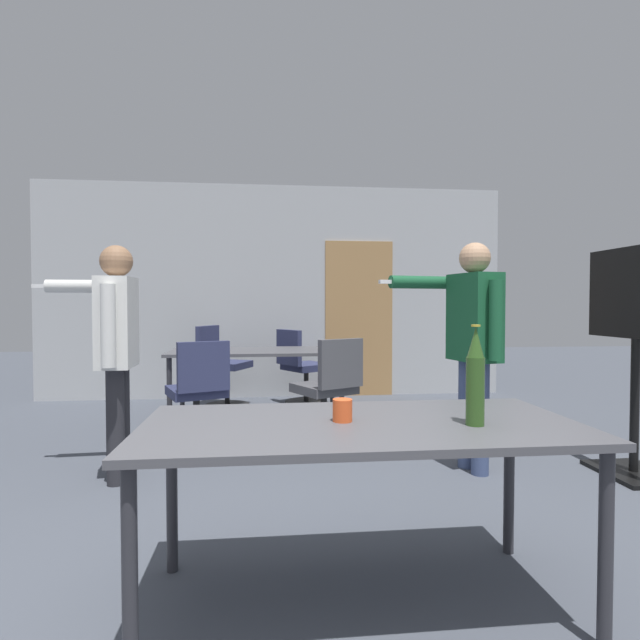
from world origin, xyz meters
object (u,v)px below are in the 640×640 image
person_right_polo (472,333)px  office_chair_far_right (198,396)px  office_chair_side_rolled (221,368)px  tv_screen (636,336)px  office_chair_near_pushed (329,393)px  person_near_casual (115,338)px  drink_cup (342,410)px  beer_bottle (475,378)px  office_chair_mid_tucked (301,370)px

person_right_polo → office_chair_far_right: size_ratio=1.84×
person_right_polo → office_chair_side_rolled: (-2.02, 2.53, -0.55)m
tv_screen → office_chair_near_pushed: (-2.04, 1.13, -0.56)m
person_near_casual → person_right_polo: bearing=-94.9°
tv_screen → drink_cup: size_ratio=18.30×
office_chair_side_rolled → beer_bottle: (1.34, -4.15, 0.47)m
tv_screen → office_chair_side_rolled: 4.19m
person_near_casual → office_chair_side_rolled: size_ratio=1.69×
tv_screen → office_chair_near_pushed: 2.40m
person_near_casual → office_chair_near_pushed: size_ratio=1.76×
person_right_polo → person_near_casual: bearing=76.7°
office_chair_near_pushed → office_chair_far_right: office_chair_near_pushed is taller
person_right_polo → beer_bottle: 1.76m
person_right_polo → office_chair_far_right: (-2.07, 0.96, -0.59)m
office_chair_side_rolled → office_chair_far_right: 1.58m
drink_cup → office_chair_near_pushed: bearing=84.2°
office_chair_far_right → beer_bottle: size_ratio=2.32×
person_right_polo → office_chair_side_rolled: bearing=26.9°
person_right_polo → office_chair_far_right: bearing=53.5°
tv_screen → person_near_casual: (-3.62, 0.28, -0.01)m
tv_screen → drink_cup: bearing=-60.5°
tv_screen → person_right_polo: (-1.11, 0.21, 0.02)m
person_near_casual → drink_cup: bearing=-143.1°
office_chair_far_right → beer_bottle: beer_bottle is taller
person_near_casual → drink_cup: size_ratio=18.17×
drink_cup → person_near_casual: bearing=130.2°
drink_cup → beer_bottle: bearing=-13.1°
person_right_polo → office_chair_side_rolled: size_ratio=1.73×
office_chair_near_pushed → office_chair_mid_tucked: office_chair_near_pushed is taller
office_chair_near_pushed → beer_bottle: 2.60m
person_near_casual → office_chair_side_rolled: bearing=-14.6°
person_right_polo → drink_cup: (-1.18, -1.50, -0.22)m
office_chair_near_pushed → beer_bottle: bearing=-112.1°
tv_screen → office_chair_mid_tucked: bearing=-141.9°
office_chair_far_right → drink_cup: office_chair_far_right is taller
office_chair_side_rolled → office_chair_far_right: (-0.06, -1.58, -0.04)m
tv_screen → beer_bottle: (-1.79, -1.41, -0.06)m
person_near_casual → office_chair_far_right: person_near_casual is taller
tv_screen → office_chair_side_rolled: (-3.13, 2.74, -0.53)m
person_right_polo → drink_cup: size_ratio=18.65×
person_near_casual → office_chair_near_pushed: bearing=-64.9°
office_chair_near_pushed → office_chair_mid_tucked: (-0.13, 1.65, -0.00)m
office_chair_side_rolled → drink_cup: 4.14m
person_near_casual → beer_bottle: bearing=-136.0°
tv_screen → office_chair_far_right: 3.44m
office_chair_side_rolled → person_near_casual: bearing=13.7°
beer_bottle → drink_cup: beer_bottle is taller
tv_screen → office_chair_mid_tucked: size_ratio=1.78×
office_chair_near_pushed → office_chair_far_right: bearing=150.3°
tv_screen → person_right_polo: person_right_polo is taller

